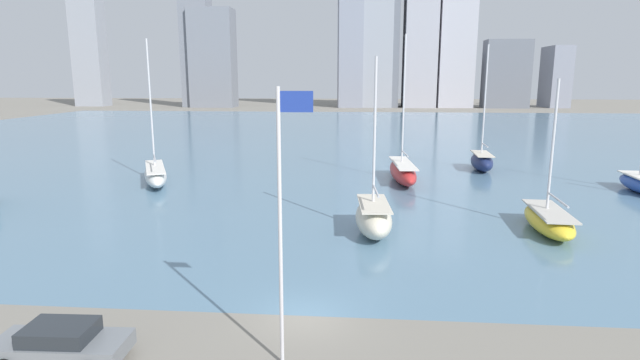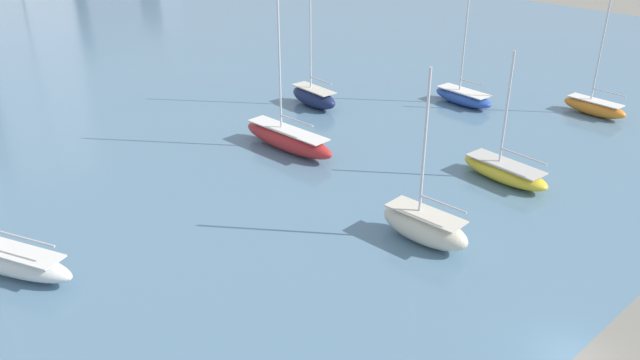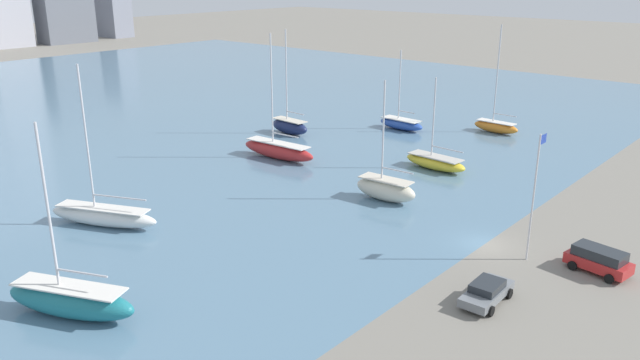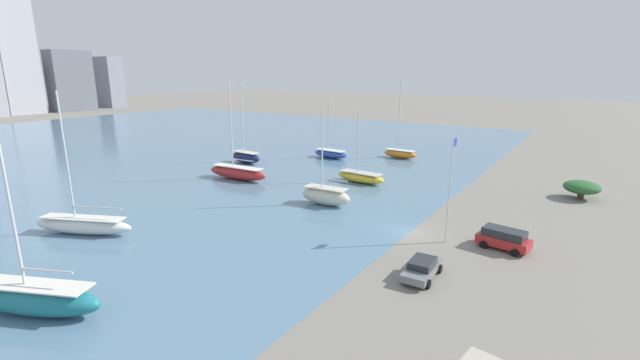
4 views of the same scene
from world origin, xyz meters
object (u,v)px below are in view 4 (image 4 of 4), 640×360
(sailboat_yellow, at_px, (361,177))
(sailboat_cream, at_px, (326,195))
(sailboat_orange, at_px, (400,153))
(sailboat_blue, at_px, (331,153))
(sailboat_navy, at_px, (246,157))
(sailboat_red, at_px, (237,172))
(sailboat_white, at_px, (83,224))
(parked_sedan_gray, at_px, (422,268))
(parked_suv_red, at_px, (504,238))
(sailboat_teal, at_px, (37,298))
(flag_pole, at_px, (450,186))

(sailboat_yellow, height_order, sailboat_cream, sailboat_cream)
(sailboat_cream, relative_size, sailboat_orange, 0.80)
(sailboat_blue, xyz_separation_m, sailboat_navy, (-12.12, 10.21, 0.27))
(sailboat_red, bearing_deg, sailboat_white, -177.13)
(sailboat_blue, bearing_deg, parked_sedan_gray, -136.33)
(sailboat_red, relative_size, parked_suv_red, 3.07)
(sailboat_blue, xyz_separation_m, parked_suv_red, (-27.36, -35.69, 0.18))
(sailboat_blue, distance_m, sailboat_cream, 29.11)
(sailboat_navy, relative_size, sailboat_orange, 0.96)
(sailboat_white, relative_size, parked_suv_red, 2.96)
(sailboat_white, xyz_separation_m, sailboat_orange, (53.48, -11.21, -0.01))
(sailboat_teal, relative_size, parked_suv_red, 2.70)
(sailboat_red, distance_m, parked_sedan_gray, 37.70)
(sailboat_teal, bearing_deg, sailboat_orange, -23.16)
(sailboat_white, relative_size, sailboat_teal, 1.10)
(sailboat_white, bearing_deg, sailboat_red, -17.96)
(sailboat_orange, xyz_separation_m, parked_suv_red, (-34.39, -24.74, 0.07))
(sailboat_yellow, bearing_deg, sailboat_navy, 91.25)
(sailboat_cream, bearing_deg, parked_sedan_gray, -129.32)
(sailboat_white, height_order, sailboat_orange, sailboat_orange)
(sailboat_red, bearing_deg, sailboat_teal, -160.19)
(sailboat_blue, height_order, sailboat_orange, sailboat_orange)
(sailboat_orange, xyz_separation_m, parked_sedan_gray, (-43.86, -20.49, -0.17))
(sailboat_navy, bearing_deg, sailboat_yellow, -89.22)
(sailboat_red, bearing_deg, sailboat_navy, 33.19)
(sailboat_navy, relative_size, sailboat_cream, 1.20)
(sailboat_blue, relative_size, sailboat_white, 0.78)
(sailboat_teal, bearing_deg, flag_pole, -58.67)
(flag_pole, xyz_separation_m, parked_sedan_gray, (-8.17, -0.64, -4.71))
(sailboat_teal, bearing_deg, sailboat_white, 27.56)
(parked_sedan_gray, bearing_deg, sailboat_red, 154.36)
(sailboat_white, distance_m, sailboat_teal, 15.44)
(flag_pole, xyz_separation_m, sailboat_blue, (28.67, 30.80, -4.65))
(flag_pole, bearing_deg, sailboat_yellow, 48.27)
(sailboat_cream, bearing_deg, sailboat_blue, 26.80)
(sailboat_red, relative_size, sailboat_orange, 1.00)
(sailboat_teal, distance_m, parked_suv_red, 37.33)
(sailboat_blue, bearing_deg, sailboat_navy, 143.07)
(sailboat_blue, height_order, sailboat_white, sailboat_white)
(sailboat_white, bearing_deg, parked_suv_red, -86.46)
(sailboat_navy, height_order, parked_suv_red, sailboat_navy)
(flag_pole, distance_m, sailboat_white, 36.08)
(parked_sedan_gray, bearing_deg, flag_pole, 92.56)
(sailboat_white, height_order, sailboat_cream, sailboat_white)
(sailboat_yellow, bearing_deg, sailboat_cream, -169.08)
(flag_pole, relative_size, sailboat_red, 0.69)
(sailboat_white, height_order, parked_sedan_gray, sailboat_white)
(parked_sedan_gray, bearing_deg, sailboat_blue, 128.57)
(sailboat_yellow, height_order, parked_suv_red, sailboat_yellow)
(sailboat_white, distance_m, sailboat_red, 24.95)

